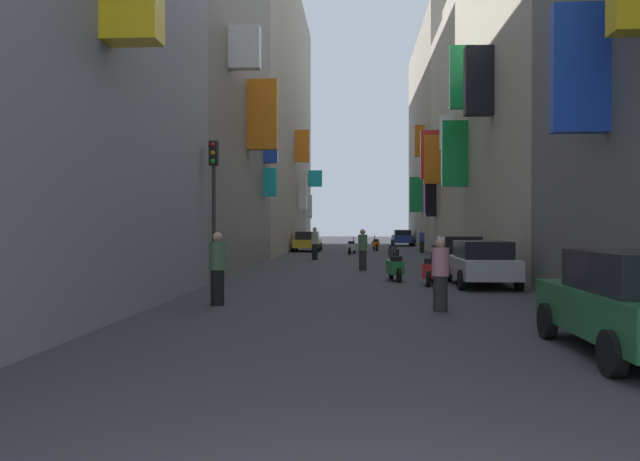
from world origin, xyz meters
name	(u,v)px	position (x,y,z in m)	size (l,w,h in m)	color
ground_plane	(362,261)	(0.00, 30.00, 0.00)	(140.00, 140.00, 0.00)	#38383D
building_left_mid_a	(179,81)	(-7.99, 23.42, 8.21)	(7.29, 14.15, 16.42)	slate
building_left_mid_b	(259,115)	(-8.00, 45.25, 10.60)	(7.33, 29.51, 21.20)	#9E9384
building_right_mid_a	(538,102)	(7.99, 25.63, 7.54)	(7.22, 19.54, 15.08)	#BCB29E
building_right_mid_b	(481,144)	(7.96, 38.32, 7.30)	(7.26, 5.87, 14.65)	#B2A899
building_right_mid_c	(453,142)	(8.00, 50.63, 9.08)	(7.02, 18.73, 18.17)	#9E9384
parked_car_green	(640,302)	(3.84, 6.12, 0.80)	(1.97, 3.99, 1.53)	#236638
parked_car_black	(458,252)	(4.06, 23.41, 0.76)	(1.90, 4.25, 1.44)	black
parked_car_silver	(482,262)	(3.65, 16.47, 0.74)	(1.84, 3.99, 1.42)	#B7B7BC
parked_car_blue	(402,237)	(3.89, 53.76, 0.77)	(1.85, 3.93, 1.47)	navy
parked_car_yellow	(307,241)	(-3.89, 41.95, 0.75)	(1.99, 4.18, 1.43)	gold
scooter_green	(395,267)	(1.05, 18.15, 0.46)	(0.58, 1.85, 1.13)	#287F3D
scooter_white	(352,247)	(-0.58, 37.48, 0.46)	(0.67, 1.89, 1.13)	silver
scooter_orange	(376,244)	(1.15, 43.65, 0.46)	(0.57, 1.88, 1.13)	orange
scooter_red	(431,270)	(2.11, 16.80, 0.46)	(0.67, 1.80, 1.13)	red
scooter_blue	(363,245)	(0.20, 41.92, 0.46)	(0.60, 1.93, 1.13)	#2D4CAD
scooter_black	(394,253)	(1.63, 28.79, 0.46)	(0.50, 1.86, 1.13)	black
pedestrian_crossing	(217,269)	(-3.57, 11.41, 0.87)	(0.53, 0.53, 1.74)	black
pedestrian_near_left	(422,241)	(4.20, 39.58, 0.80)	(0.41, 0.41, 1.61)	black
pedestrian_near_right	(315,243)	(-2.56, 30.65, 0.90)	(0.50, 0.50, 1.80)	black
pedestrian_mid_street	(440,275)	(1.59, 10.70, 0.80)	(0.47, 0.47, 1.62)	#2A2A2A
pedestrian_far_away	(363,250)	(-0.01, 22.89, 0.87)	(0.54, 0.54, 1.74)	#262626
traffic_light_near_corner	(214,188)	(-4.64, 15.60, 3.04)	(0.26, 0.34, 4.49)	#2D2D2D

